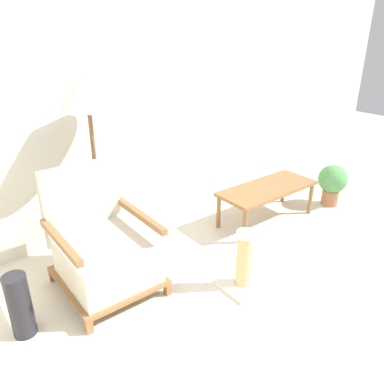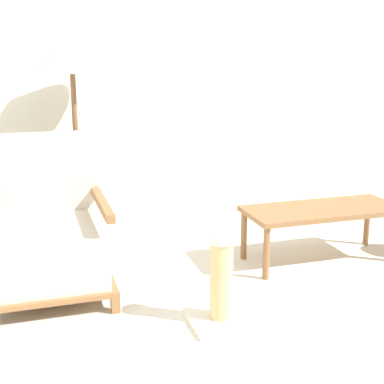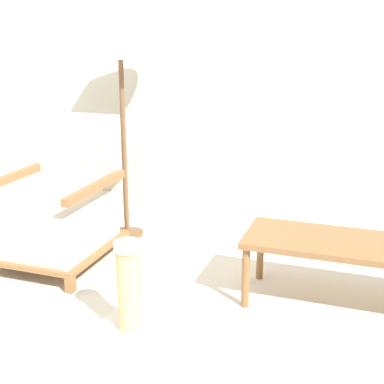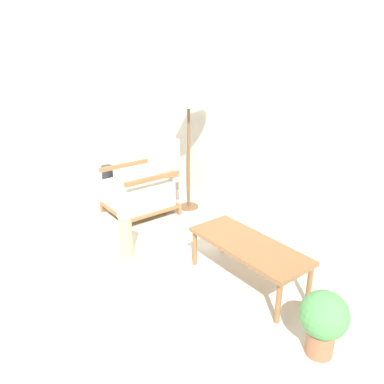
{
  "view_description": "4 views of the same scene",
  "coord_description": "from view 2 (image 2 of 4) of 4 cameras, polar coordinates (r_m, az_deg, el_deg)",
  "views": [
    {
      "loc": [
        -1.89,
        -1.15,
        1.93
      ],
      "look_at": [
        0.01,
        1.3,
        0.55
      ],
      "focal_mm": 35.0,
      "sensor_mm": 36.0,
      "label": 1
    },
    {
      "loc": [
        -1.0,
        -1.96,
        1.42
      ],
      "look_at": [
        0.01,
        1.3,
        0.55
      ],
      "focal_mm": 50.0,
      "sensor_mm": 36.0,
      "label": 2
    },
    {
      "loc": [
        1.04,
        -1.63,
        1.49
      ],
      "look_at": [
        0.01,
        1.3,
        0.55
      ],
      "focal_mm": 50.0,
      "sensor_mm": 36.0,
      "label": 3
    },
    {
      "loc": [
        2.88,
        -0.9,
        1.99
      ],
      "look_at": [
        0.01,
        1.3,
        0.55
      ],
      "focal_mm": 35.0,
      "sensor_mm": 36.0,
      "label": 4
    }
  ],
  "objects": [
    {
      "name": "scratching_post",
      "position": [
        2.94,
        3.12,
        -10.41
      ],
      "size": [
        0.34,
        0.34,
        0.5
      ],
      "color": "beige",
      "rests_on": "ground_plane"
    },
    {
      "name": "ground_plane",
      "position": [
        2.62,
        8.69,
        -18.74
      ],
      "size": [
        14.0,
        14.0,
        0.0
      ],
      "primitive_type": "plane",
      "color": "beige"
    },
    {
      "name": "wall_back",
      "position": [
        4.17,
        -3.45,
        13.33
      ],
      "size": [
        8.0,
        0.06,
        2.7
      ],
      "color": "beige",
      "rests_on": "ground_plane"
    },
    {
      "name": "armchair",
      "position": [
        3.37,
        -14.95,
        -5.08
      ],
      "size": [
        0.7,
        0.78,
        0.95
      ],
      "color": "brown",
      "rests_on": "ground_plane"
    },
    {
      "name": "floor_lamp",
      "position": [
        3.75,
        -12.72,
        13.79
      ],
      "size": [
        0.46,
        0.46,
        1.61
      ],
      "color": "brown",
      "rests_on": "ground_plane"
    },
    {
      "name": "coffee_table",
      "position": [
        3.86,
        13.74,
        -2.25
      ],
      "size": [
        1.1,
        0.46,
        0.39
      ],
      "color": "brown",
      "rests_on": "ground_plane"
    }
  ]
}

